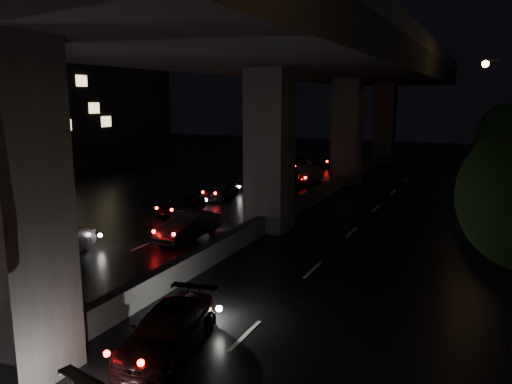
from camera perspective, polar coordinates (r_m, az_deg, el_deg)
The scene contains 16 objects.
ground at distance 21.31m, azimuth -3.84°, elevation -7.36°, with size 120.00×120.00×0.00m, color black.
viaduct at distance 24.80m, azimuth 1.64°, elevation 14.75°, with size 12.00×80.00×10.50m.
median_barrier at distance 25.51m, azimuth 1.54°, elevation -3.28°, with size 0.45×70.00×0.85m, color #323234.
building_left at distance 49.25m, azimuth -23.74°, elevation 8.59°, with size 12.00×24.00×11.00m, color black.
tree_c at distance 29.86m, azimuth 27.23°, elevation 4.94°, with size 3.80×3.80×6.12m.
tree_d at distance 45.81m, azimuth 26.55°, elevation 6.63°, with size 3.80×3.80×6.12m.
streetlight_far at distance 35.76m, azimuth 27.05°, elevation 8.08°, with size 2.52×0.44×9.00m.
car_3 at distance 13.79m, azimuth -10.02°, elevation -15.34°, with size 1.66×4.08×1.18m, color black.
car_4 at distance 22.50m, azimuth -21.39°, elevation -5.56°, with size 1.23×3.53×1.16m, color #27272A.
car_5 at distance 23.89m, azimuth -7.86°, elevation -3.83°, with size 1.35×3.87×1.27m, color black.
car_6 at distance 28.78m, azimuth -8.46°, elevation -1.45°, with size 1.38×3.43×1.17m, color black.
car_7 at distance 33.20m, azimuth -3.97°, elevation 0.22°, with size 1.54×3.78×1.10m, color black.
car_8 at distance 36.35m, azimuth 4.08°, elevation 1.34°, with size 1.58×3.92×1.34m, color black.
car_9 at distance 39.08m, azimuth 5.85°, elevation 1.92°, with size 1.35×3.86×1.27m, color #4F4844.
car_10 at distance 48.68m, azimuth 9.33°, elevation 3.56°, with size 2.03×4.40×1.22m, color black.
car_11 at distance 45.52m, azimuth 4.67°, elevation 3.16°, with size 2.01×4.37×1.21m, color black.
Camera 1 is at (9.78, -17.73, 6.63)m, focal length 35.00 mm.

